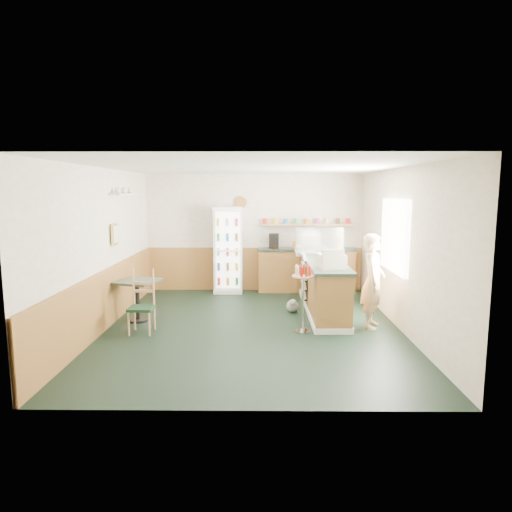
{
  "coord_description": "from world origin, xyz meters",
  "views": [
    {
      "loc": [
        0.16,
        -7.56,
        2.32
      ],
      "look_at": [
        0.07,
        0.6,
        1.15
      ],
      "focal_mm": 32.0,
      "sensor_mm": 36.0,
      "label": 1
    }
  ],
  "objects_px": {
    "display_case": "(319,241)",
    "shopkeeper": "(373,281)",
    "cafe_chair": "(142,299)",
    "cash_register": "(331,261)",
    "condiment_stand": "(303,288)",
    "cafe_table": "(137,292)",
    "drinks_fridge": "(228,250)"
  },
  "relations": [
    {
      "from": "drinks_fridge",
      "to": "cafe_table",
      "type": "distance_m",
      "value": 2.83
    },
    {
      "from": "shopkeeper",
      "to": "cafe_table",
      "type": "height_order",
      "value": "shopkeeper"
    },
    {
      "from": "drinks_fridge",
      "to": "cash_register",
      "type": "distance_m",
      "value": 3.28
    },
    {
      "from": "display_case",
      "to": "cafe_chair",
      "type": "xyz_separation_m",
      "value": [
        -3.15,
        -2.0,
        -0.74
      ]
    },
    {
      "from": "cafe_table",
      "to": "condiment_stand",
      "type": "bearing_deg",
      "value": -11.86
    },
    {
      "from": "shopkeeper",
      "to": "cafe_chair",
      "type": "bearing_deg",
      "value": 112.34
    },
    {
      "from": "shopkeeper",
      "to": "condiment_stand",
      "type": "relative_size",
      "value": 1.46
    },
    {
      "from": "condiment_stand",
      "to": "cash_register",
      "type": "bearing_deg",
      "value": 34.66
    },
    {
      "from": "drinks_fridge",
      "to": "display_case",
      "type": "xyz_separation_m",
      "value": [
        1.94,
        -1.0,
        0.31
      ]
    },
    {
      "from": "cash_register",
      "to": "condiment_stand",
      "type": "bearing_deg",
      "value": -155.46
    },
    {
      "from": "cash_register",
      "to": "shopkeeper",
      "type": "xyz_separation_m",
      "value": [
        0.7,
        -0.09,
        -0.33
      ]
    },
    {
      "from": "cash_register",
      "to": "shopkeeper",
      "type": "bearing_deg",
      "value": -17.32
    },
    {
      "from": "display_case",
      "to": "cash_register",
      "type": "bearing_deg",
      "value": -90.0
    },
    {
      "from": "display_case",
      "to": "condiment_stand",
      "type": "distance_m",
      "value": 2.13
    },
    {
      "from": "drinks_fridge",
      "to": "cafe_table",
      "type": "relative_size",
      "value": 2.35
    },
    {
      "from": "display_case",
      "to": "shopkeeper",
      "type": "distance_m",
      "value": 1.92
    },
    {
      "from": "display_case",
      "to": "cafe_table",
      "type": "height_order",
      "value": "display_case"
    },
    {
      "from": "cafe_chair",
      "to": "cash_register",
      "type": "bearing_deg",
      "value": 7.6
    },
    {
      "from": "shopkeeper",
      "to": "cafe_chair",
      "type": "xyz_separation_m",
      "value": [
        -3.85,
        -0.27,
        -0.26
      ]
    },
    {
      "from": "cafe_table",
      "to": "cafe_chair",
      "type": "bearing_deg",
      "value": -67.79
    },
    {
      "from": "cash_register",
      "to": "cafe_chair",
      "type": "xyz_separation_m",
      "value": [
        -3.15,
        -0.36,
        -0.59
      ]
    },
    {
      "from": "cash_register",
      "to": "shopkeeper",
      "type": "distance_m",
      "value": 0.78
    },
    {
      "from": "condiment_stand",
      "to": "shopkeeper",
      "type": "bearing_deg",
      "value": 12.3
    },
    {
      "from": "display_case",
      "to": "cash_register",
      "type": "xyz_separation_m",
      "value": [
        0.0,
        -1.64,
        -0.16
      ]
    },
    {
      "from": "drinks_fridge",
      "to": "cafe_table",
      "type": "xyz_separation_m",
      "value": [
        -1.46,
        -2.38,
        -0.46
      ]
    },
    {
      "from": "condiment_stand",
      "to": "cafe_chair",
      "type": "height_order",
      "value": "condiment_stand"
    },
    {
      "from": "cafe_table",
      "to": "drinks_fridge",
      "type": "bearing_deg",
      "value": 58.51
    },
    {
      "from": "cash_register",
      "to": "condiment_stand",
      "type": "xyz_separation_m",
      "value": [
        -0.51,
        -0.35,
        -0.39
      ]
    },
    {
      "from": "cafe_table",
      "to": "cafe_chair",
      "type": "distance_m",
      "value": 0.66
    },
    {
      "from": "condiment_stand",
      "to": "cafe_chair",
      "type": "bearing_deg",
      "value": -179.83
    },
    {
      "from": "shopkeeper",
      "to": "cafe_chair",
      "type": "height_order",
      "value": "shopkeeper"
    },
    {
      "from": "cash_register",
      "to": "condiment_stand",
      "type": "height_order",
      "value": "cash_register"
    }
  ]
}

